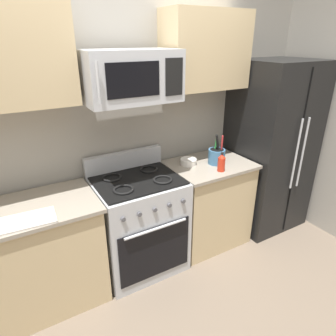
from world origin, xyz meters
The scene contains 12 objects.
ground_plane centered at (0.00, 0.00, 0.00)m, with size 16.00×16.00×0.00m, color #6B5B4C.
wall_back centered at (0.00, 1.05, 1.30)m, with size 8.00×0.10×2.60m, color #9E998E.
counter_left centered at (-1.01, 0.67, 0.46)m, with size 1.25×0.63×0.91m.
range_oven centered at (0.00, 0.67, 0.47)m, with size 0.76×0.67×1.09m.
counter_right centered at (0.80, 0.67, 0.46)m, with size 0.81×0.63×0.91m.
refrigerator centered at (1.63, 0.65, 0.93)m, with size 0.80×0.74×1.86m.
microwave centered at (0.00, 0.70, 1.79)m, with size 0.74×0.44×0.39m.
upper_cabinets_right centered at (0.80, 0.83, 1.95)m, with size 0.80×0.34×0.68m.
utensil_crock centered at (0.85, 0.64, 0.99)m, with size 0.16×0.16×0.30m.
cutting_board centered at (-0.93, 0.48, 0.92)m, with size 0.39×0.22×0.02m, color silver.
bottle_hot_sauce centered at (0.77, 0.47, 0.99)m, with size 0.07×0.07×0.19m.
prep_bowl centered at (0.59, 0.75, 0.94)m, with size 0.16×0.16×0.06m.
Camera 1 is at (-0.95, -1.50, 2.07)m, focal length 31.94 mm.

